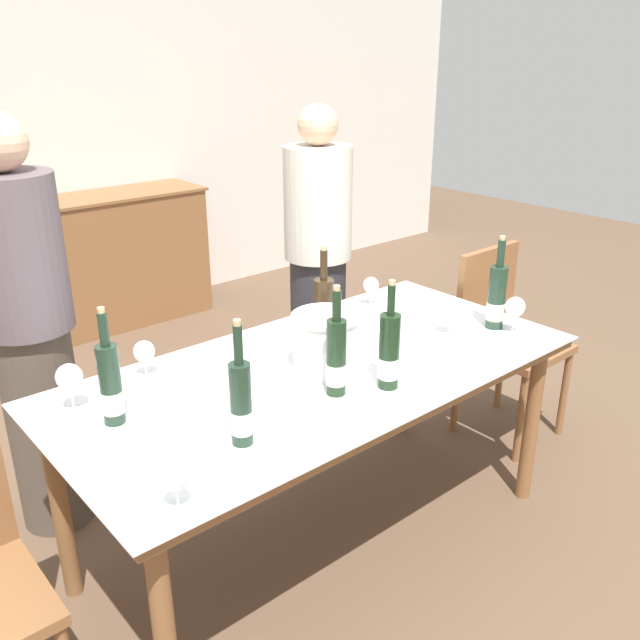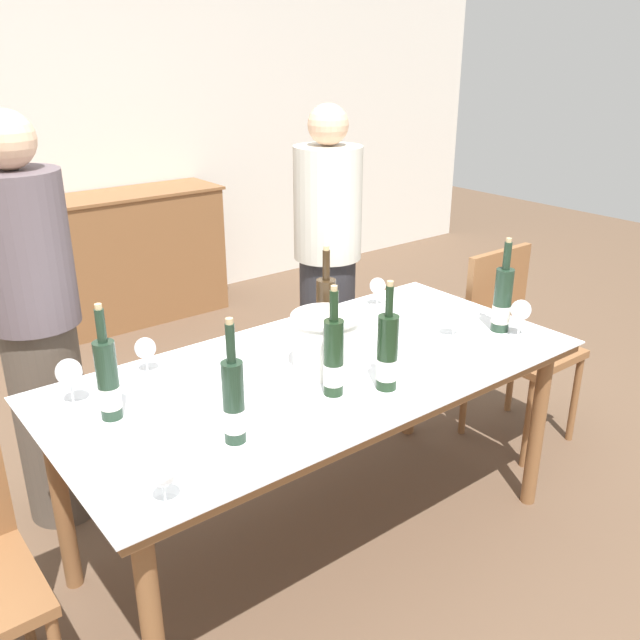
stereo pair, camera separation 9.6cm
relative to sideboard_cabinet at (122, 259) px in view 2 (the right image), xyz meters
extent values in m
plane|color=brown|center=(-0.36, -2.66, -0.45)|extent=(12.00, 12.00, 0.00)
cube|color=silver|center=(-0.36, 0.29, 0.95)|extent=(8.00, 0.10, 2.80)
cube|color=brown|center=(0.00, 0.00, -0.01)|extent=(1.38, 0.44, 0.88)
cube|color=brown|center=(0.00, 0.00, 0.44)|extent=(1.42, 0.46, 0.02)
cylinder|color=brown|center=(-1.21, -3.02, -0.10)|extent=(0.06, 0.06, 0.71)
cylinder|color=brown|center=(0.48, -3.02, -0.10)|extent=(0.06, 0.06, 0.71)
cylinder|color=brown|center=(-1.21, -2.30, -0.10)|extent=(0.06, 0.06, 0.71)
cylinder|color=brown|center=(0.48, -2.30, -0.10)|extent=(0.06, 0.06, 0.71)
cube|color=brown|center=(-0.36, -2.66, 0.28)|extent=(1.85, 0.88, 0.04)
cube|color=white|center=(-0.36, -2.66, 0.30)|extent=(1.88, 0.91, 0.01)
cylinder|color=white|center=(-0.35, -2.68, 0.40)|extent=(0.23, 0.23, 0.20)
cylinder|color=white|center=(-0.35, -2.68, 0.50)|extent=(0.24, 0.24, 0.01)
cylinder|color=#1E3323|center=(-1.07, -2.54, 0.43)|extent=(0.07, 0.07, 0.25)
cylinder|color=white|center=(-1.07, -2.54, 0.37)|extent=(0.07, 0.07, 0.07)
cylinder|color=#1E3323|center=(-1.07, -2.54, 0.60)|extent=(0.03, 0.03, 0.10)
cylinder|color=tan|center=(-1.07, -2.54, 0.66)|extent=(0.02, 0.02, 0.02)
cylinder|color=#1E3323|center=(-0.85, -2.89, 0.42)|extent=(0.06, 0.06, 0.25)
cylinder|color=white|center=(-0.85, -2.89, 0.37)|extent=(0.06, 0.06, 0.07)
cylinder|color=#1E3323|center=(-0.85, -2.89, 0.61)|extent=(0.03, 0.03, 0.11)
cylinder|color=tan|center=(-0.85, -2.89, 0.67)|extent=(0.02, 0.02, 0.02)
cylinder|color=black|center=(-0.45, -2.84, 0.43)|extent=(0.07, 0.07, 0.26)
cylinder|color=white|center=(-0.45, -2.84, 0.37)|extent=(0.07, 0.07, 0.07)
cylinder|color=black|center=(-0.45, -2.84, 0.61)|extent=(0.03, 0.03, 0.10)
cylinder|color=tan|center=(-0.45, -2.84, 0.66)|extent=(0.02, 0.02, 0.02)
cylinder|color=#1E3323|center=(0.41, -2.84, 0.43)|extent=(0.07, 0.07, 0.26)
cylinder|color=silver|center=(0.41, -2.84, 0.37)|extent=(0.07, 0.07, 0.07)
cylinder|color=#1E3323|center=(0.41, -2.84, 0.61)|extent=(0.03, 0.03, 0.11)
cylinder|color=tan|center=(0.41, -2.84, 0.67)|extent=(0.02, 0.02, 0.02)
cylinder|color=black|center=(-0.28, -2.92, 0.43)|extent=(0.07, 0.07, 0.26)
cylinder|color=white|center=(-0.28, -2.92, 0.37)|extent=(0.07, 0.07, 0.07)
cylinder|color=black|center=(-0.28, -2.92, 0.61)|extent=(0.03, 0.03, 0.10)
cylinder|color=tan|center=(-0.28, -2.92, 0.67)|extent=(0.02, 0.02, 0.02)
cylinder|color=#332314|center=(-0.22, -2.52, 0.43)|extent=(0.07, 0.07, 0.26)
cylinder|color=white|center=(-0.22, -2.52, 0.37)|extent=(0.07, 0.07, 0.07)
cylinder|color=#332314|center=(-0.22, -2.52, 0.62)|extent=(0.03, 0.03, 0.11)
cylinder|color=tan|center=(-0.22, -2.52, 0.68)|extent=(0.02, 0.02, 0.02)
cylinder|color=white|center=(-0.86, -2.32, 0.30)|extent=(0.07, 0.07, 0.00)
cylinder|color=white|center=(-0.86, -2.32, 0.34)|extent=(0.01, 0.01, 0.06)
sphere|color=white|center=(-0.86, -2.32, 0.39)|extent=(0.07, 0.07, 0.07)
cylinder|color=white|center=(0.21, -2.77, 0.30)|extent=(0.07, 0.07, 0.00)
cylinder|color=white|center=(0.21, -2.77, 0.35)|extent=(0.01, 0.01, 0.08)
sphere|color=white|center=(0.21, -2.77, 0.41)|extent=(0.07, 0.07, 0.07)
cylinder|color=white|center=(0.21, -2.33, 0.30)|extent=(0.06, 0.06, 0.00)
cylinder|color=white|center=(0.21, -2.33, 0.34)|extent=(0.01, 0.01, 0.06)
sphere|color=white|center=(0.21, -2.33, 0.39)|extent=(0.07, 0.07, 0.07)
cylinder|color=white|center=(-1.14, -3.03, 0.30)|extent=(0.07, 0.07, 0.00)
cylinder|color=white|center=(-1.14, -3.03, 0.33)|extent=(0.01, 0.01, 0.06)
sphere|color=white|center=(-1.14, -3.03, 0.39)|extent=(0.07, 0.07, 0.07)
cylinder|color=white|center=(0.42, -2.92, 0.30)|extent=(0.07, 0.07, 0.00)
cylinder|color=white|center=(0.42, -2.92, 0.34)|extent=(0.01, 0.01, 0.08)
sphere|color=white|center=(0.42, -2.92, 0.41)|extent=(0.08, 0.08, 0.08)
cylinder|color=white|center=(-1.14, -2.39, 0.30)|extent=(0.06, 0.06, 0.00)
cylinder|color=white|center=(-1.14, -2.39, 0.35)|extent=(0.01, 0.01, 0.08)
sphere|color=white|center=(-1.14, -2.39, 0.42)|extent=(0.08, 0.08, 0.08)
cylinder|color=brown|center=(-1.41, -2.48, -0.24)|extent=(0.03, 0.03, 0.41)
cylinder|color=brown|center=(0.69, -2.85, -0.23)|extent=(0.03, 0.03, 0.45)
cylinder|color=brown|center=(1.06, -2.85, -0.23)|extent=(0.03, 0.03, 0.45)
cylinder|color=brown|center=(0.69, -2.48, -0.23)|extent=(0.03, 0.03, 0.45)
cylinder|color=brown|center=(1.06, -2.48, -0.23)|extent=(0.03, 0.03, 0.45)
cube|color=brown|center=(0.87, -2.66, 0.01)|extent=(0.42, 0.42, 0.04)
cube|color=brown|center=(0.87, -2.47, 0.25)|extent=(0.42, 0.04, 0.43)
cylinder|color=#51473D|center=(-1.08, -1.85, -0.03)|extent=(0.28, 0.28, 0.84)
cylinder|color=#594C51|center=(-1.08, -1.85, 0.67)|extent=(0.33, 0.33, 0.57)
sphere|color=#DBAD89|center=(-1.08, -1.85, 1.06)|extent=(0.21, 0.21, 0.21)
cylinder|color=#2D2D33|center=(0.33, -1.85, -0.03)|extent=(0.28, 0.28, 0.84)
cylinder|color=beige|center=(0.33, -1.85, 0.66)|extent=(0.33, 0.33, 0.54)
sphere|color=#DBAD89|center=(0.33, -1.85, 1.02)|extent=(0.19, 0.19, 0.19)
camera|label=1|loc=(-1.77, -4.29, 1.35)|focal=38.00mm
camera|label=2|loc=(-1.69, -4.35, 1.35)|focal=38.00mm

